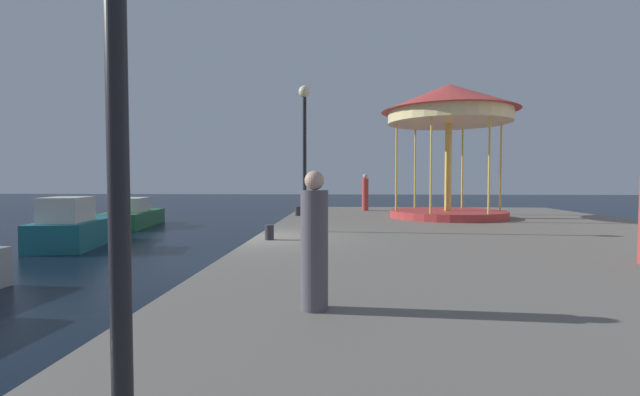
{
  "coord_description": "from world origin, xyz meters",
  "views": [
    {
      "loc": [
        2.53,
        -12.03,
        2.4
      ],
      "look_at": [
        1.62,
        4.03,
        1.73
      ],
      "focal_mm": 24.45,
      "sensor_mm": 36.0,
      "label": 1
    }
  ],
  "objects_px": {
    "bollard_center": "(298,211)",
    "person_mid_promenade": "(365,193)",
    "motorboat_green": "(131,216)",
    "motorboat_teal": "(74,228)",
    "bollard_north": "(269,232)",
    "carousel": "(449,117)",
    "lamp_post_mid_promenade": "(305,133)",
    "person_by_the_water": "(314,245)"
  },
  "relations": [
    {
      "from": "carousel",
      "to": "motorboat_teal",
      "type": "bearing_deg",
      "value": -165.21
    },
    {
      "from": "motorboat_green",
      "to": "bollard_center",
      "type": "distance_m",
      "value": 9.24
    },
    {
      "from": "lamp_post_mid_promenade",
      "to": "bollard_center",
      "type": "distance_m",
      "value": 6.64
    },
    {
      "from": "carousel",
      "to": "bollard_center",
      "type": "bearing_deg",
      "value": 174.83
    },
    {
      "from": "motorboat_teal",
      "to": "motorboat_green",
      "type": "distance_m",
      "value": 6.89
    },
    {
      "from": "lamp_post_mid_promenade",
      "to": "bollard_center",
      "type": "height_order",
      "value": "lamp_post_mid_promenade"
    },
    {
      "from": "bollard_center",
      "to": "bollard_north",
      "type": "height_order",
      "value": "same"
    },
    {
      "from": "lamp_post_mid_promenade",
      "to": "bollard_center",
      "type": "relative_size",
      "value": 11.22
    },
    {
      "from": "lamp_post_mid_promenade",
      "to": "person_mid_promenade",
      "type": "bearing_deg",
      "value": 76.11
    },
    {
      "from": "motorboat_teal",
      "to": "person_by_the_water",
      "type": "xyz_separation_m",
      "value": [
        9.34,
        -9.73,
        0.93
      ]
    },
    {
      "from": "person_by_the_water",
      "to": "person_mid_promenade",
      "type": "height_order",
      "value": "person_mid_promenade"
    },
    {
      "from": "motorboat_green",
      "to": "person_mid_promenade",
      "type": "relative_size",
      "value": 2.67
    },
    {
      "from": "carousel",
      "to": "person_by_the_water",
      "type": "height_order",
      "value": "carousel"
    },
    {
      "from": "motorboat_green",
      "to": "bollard_north",
      "type": "relative_size",
      "value": 12.76
    },
    {
      "from": "bollard_north",
      "to": "person_mid_promenade",
      "type": "bearing_deg",
      "value": 74.69
    },
    {
      "from": "lamp_post_mid_promenade",
      "to": "bollard_north",
      "type": "height_order",
      "value": "lamp_post_mid_promenade"
    },
    {
      "from": "motorboat_green",
      "to": "bollard_center",
      "type": "bearing_deg",
      "value": -15.49
    },
    {
      "from": "carousel",
      "to": "lamp_post_mid_promenade",
      "type": "height_order",
      "value": "carousel"
    },
    {
      "from": "lamp_post_mid_promenade",
      "to": "person_mid_promenade",
      "type": "height_order",
      "value": "lamp_post_mid_promenade"
    },
    {
      "from": "motorboat_green",
      "to": "person_by_the_water",
      "type": "relative_size",
      "value": 2.98
    },
    {
      "from": "motorboat_green",
      "to": "person_by_the_water",
      "type": "distance_m",
      "value": 19.65
    },
    {
      "from": "motorboat_teal",
      "to": "person_by_the_water",
      "type": "relative_size",
      "value": 2.49
    },
    {
      "from": "motorboat_green",
      "to": "carousel",
      "type": "relative_size",
      "value": 0.9
    },
    {
      "from": "lamp_post_mid_promenade",
      "to": "person_mid_promenade",
      "type": "relative_size",
      "value": 2.35
    },
    {
      "from": "motorboat_teal",
      "to": "bollard_north",
      "type": "distance_m",
      "value": 8.48
    },
    {
      "from": "person_mid_promenade",
      "to": "motorboat_teal",
      "type": "bearing_deg",
      "value": -144.46
    },
    {
      "from": "bollard_center",
      "to": "person_mid_promenade",
      "type": "bearing_deg",
      "value": 47.0
    },
    {
      "from": "carousel",
      "to": "person_mid_promenade",
      "type": "bearing_deg",
      "value": 129.79
    },
    {
      "from": "carousel",
      "to": "person_by_the_water",
      "type": "bearing_deg",
      "value": -109.46
    },
    {
      "from": "person_by_the_water",
      "to": "lamp_post_mid_promenade",
      "type": "bearing_deg",
      "value": 96.11
    },
    {
      "from": "motorboat_teal",
      "to": "bollard_center",
      "type": "relative_size",
      "value": 10.67
    },
    {
      "from": "carousel",
      "to": "lamp_post_mid_promenade",
      "type": "xyz_separation_m",
      "value": [
        -5.62,
        -5.35,
        -1.19
      ]
    },
    {
      "from": "motorboat_green",
      "to": "bollard_center",
      "type": "height_order",
      "value": "motorboat_green"
    },
    {
      "from": "bollard_north",
      "to": "person_by_the_water",
      "type": "relative_size",
      "value": 0.23
    },
    {
      "from": "bollard_center",
      "to": "motorboat_teal",
      "type": "bearing_deg",
      "value": -150.51
    },
    {
      "from": "lamp_post_mid_promenade",
      "to": "person_by_the_water",
      "type": "distance_m",
      "value": 8.45
    },
    {
      "from": "motorboat_teal",
      "to": "person_mid_promenade",
      "type": "height_order",
      "value": "person_mid_promenade"
    },
    {
      "from": "person_by_the_water",
      "to": "person_mid_promenade",
      "type": "xyz_separation_m",
      "value": [
        1.44,
        17.42,
        0.1
      ]
    },
    {
      "from": "lamp_post_mid_promenade",
      "to": "bollard_north",
      "type": "bearing_deg",
      "value": -111.88
    },
    {
      "from": "bollard_center",
      "to": "bollard_north",
      "type": "bearing_deg",
      "value": -89.37
    },
    {
      "from": "person_mid_promenade",
      "to": "bollard_center",
      "type": "bearing_deg",
      "value": -133.0
    },
    {
      "from": "bollard_center",
      "to": "bollard_north",
      "type": "xyz_separation_m",
      "value": [
        0.09,
        -7.85,
        0.0
      ]
    }
  ]
}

